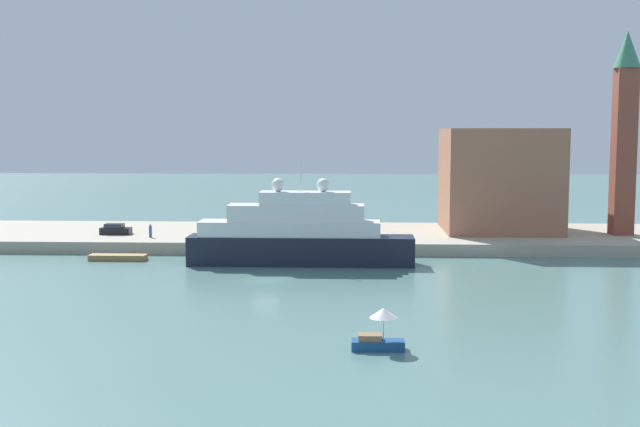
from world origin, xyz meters
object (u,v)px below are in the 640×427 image
object	(u,v)px
harbor_building	(499,180)
parked_car	(116,230)
mooring_bollard	(312,239)
small_motorboat	(379,332)
work_barge	(118,257)
person_figure	(150,231)
large_yacht	(298,235)
bell_tower	(625,125)

from	to	relation	value
harbor_building	parked_car	xyz separation A→B (m)	(-49.93, -6.28, -6.18)
mooring_bollard	small_motorboat	bearing A→B (deg)	-80.88
parked_car	mooring_bollard	xyz separation A→B (m)	(25.72, -5.74, -0.28)
work_barge	person_figure	size ratio (longest dim) A/B	3.80
person_figure	mooring_bollard	world-z (taller)	person_figure
person_figure	mooring_bollard	size ratio (longest dim) A/B	2.65
large_yacht	parked_car	size ratio (longest dim) A/B	6.45
work_barge	bell_tower	world-z (taller)	bell_tower
person_figure	small_motorboat	bearing A→B (deg)	-59.03
large_yacht	small_motorboat	distance (m)	35.48
work_barge	harbor_building	distance (m)	50.16
harbor_building	person_figure	size ratio (longest dim) A/B	8.62
large_yacht	mooring_bollard	distance (m)	8.24
bell_tower	parked_car	xyz separation A→B (m)	(-64.92, -2.73, -13.44)
person_figure	mooring_bollard	distance (m)	20.64
work_barge	bell_tower	distance (m)	64.61
large_yacht	work_barge	xyz separation A→B (m)	(-20.76, 1.92, -2.93)
harbor_building	mooring_bollard	size ratio (longest dim) A/B	22.89
small_motorboat	bell_tower	size ratio (longest dim) A/B	0.14
work_barge	person_figure	world-z (taller)	person_figure
large_yacht	small_motorboat	xyz separation A→B (m)	(7.96, -34.52, -2.02)
large_yacht	person_figure	xyz separation A→B (m)	(-19.30, 10.92, -1.01)
person_figure	work_barge	bearing A→B (deg)	-99.18
small_motorboat	mooring_bollard	bearing A→B (deg)	99.12
small_motorboat	work_barge	xyz separation A→B (m)	(-28.72, 36.44, -0.91)
small_motorboat	parked_car	size ratio (longest dim) A/B	0.93
harbor_building	bell_tower	xyz separation A→B (m)	(14.99, -3.54, 7.26)
work_barge	parked_car	size ratio (longest dim) A/B	1.68
large_yacht	bell_tower	world-z (taller)	bell_tower
harbor_building	mooring_bollard	bearing A→B (deg)	-153.61
harbor_building	bell_tower	distance (m)	17.02
large_yacht	harbor_building	size ratio (longest dim) A/B	1.69
work_barge	harbor_building	world-z (taller)	harbor_building
bell_tower	parked_car	world-z (taller)	bell_tower
small_motorboat	parked_car	xyz separation A→B (m)	(-32.55, 48.28, 0.82)
bell_tower	parked_car	size ratio (longest dim) A/B	6.70
large_yacht	parked_car	world-z (taller)	large_yacht
person_figure	large_yacht	bearing A→B (deg)	-29.49
small_motorboat	work_barge	size ratio (longest dim) A/B	0.55
work_barge	mooring_bollard	distance (m)	22.77
large_yacht	bell_tower	bearing A→B (deg)	22.25
work_barge	person_figure	xyz separation A→B (m)	(1.45, 9.00, 1.92)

